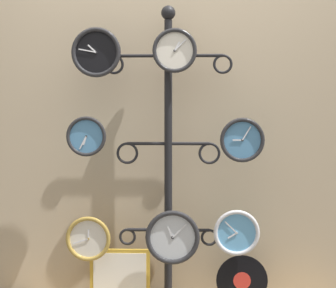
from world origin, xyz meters
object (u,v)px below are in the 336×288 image
(clock_bottom_right, at_px, (237,233))
(picture_frame, at_px, (120,276))
(clock_bottom_left, at_px, (88,239))
(clock_top_center, at_px, (175,51))
(clock_bottom_center, at_px, (173,237))
(vinyl_record, at_px, (242,281))
(display_stand, at_px, (168,186))
(clock_middle_right, at_px, (242,140))
(clock_middle_left, at_px, (86,136))
(clock_top_left, at_px, (96,52))

(clock_bottom_right, distance_m, picture_frame, 0.77)
(clock_bottom_left, bearing_deg, clock_top_center, -0.08)
(clock_bottom_center, bearing_deg, vinyl_record, 10.60)
(clock_top_center, height_order, picture_frame, clock_top_center)
(display_stand, relative_size, clock_middle_right, 7.14)
(display_stand, height_order, clock_bottom_center, display_stand)
(clock_bottom_right, distance_m, vinyl_record, 0.32)
(clock_bottom_center, height_order, vinyl_record, clock_bottom_center)
(clock_middle_left, distance_m, vinyl_record, 1.28)
(clock_top_left, xyz_separation_m, clock_bottom_center, (0.45, -0.02, -1.09))
(clock_top_left, distance_m, clock_bottom_center, 1.18)
(clock_bottom_left, bearing_deg, clock_middle_right, -0.27)
(display_stand, relative_size, clock_bottom_left, 6.92)
(clock_top_center, xyz_separation_m, clock_bottom_center, (-0.01, -0.03, -1.10))
(clock_bottom_left, distance_m, vinyl_record, 0.96)
(clock_top_left, bearing_deg, clock_top_center, 1.14)
(clock_bottom_center, bearing_deg, clock_bottom_left, 176.08)
(clock_middle_right, relative_size, picture_frame, 0.71)
(clock_top_center, bearing_deg, clock_bottom_center, -107.75)
(clock_middle_right, bearing_deg, clock_top_left, -179.63)
(picture_frame, bearing_deg, clock_middle_right, -5.30)
(clock_top_left, relative_size, vinyl_record, 0.94)
(picture_frame, bearing_deg, clock_middle_left, -157.36)
(display_stand, bearing_deg, clock_bottom_left, -170.71)
(clock_bottom_right, bearing_deg, picture_frame, 173.61)
(clock_bottom_left, relative_size, picture_frame, 0.73)
(clock_middle_right, distance_m, picture_frame, 1.12)
(clock_middle_left, height_order, clock_bottom_center, clock_middle_left)
(clock_bottom_right, bearing_deg, display_stand, 167.09)
(clock_middle_right, height_order, clock_bottom_right, clock_middle_right)
(clock_bottom_right, bearing_deg, clock_top_center, 177.77)
(clock_middle_right, distance_m, vinyl_record, 0.86)
(vinyl_record, bearing_deg, clock_top_center, -173.79)
(clock_top_center, xyz_separation_m, clock_middle_left, (-0.52, -0.01, -0.50))
(clock_bottom_center, xyz_separation_m, vinyl_record, (0.42, 0.08, -0.28))
(display_stand, bearing_deg, clock_top_center, -63.18)
(vinyl_record, height_order, picture_frame, picture_frame)
(clock_middle_left, height_order, picture_frame, clock_middle_left)
(picture_frame, bearing_deg, clock_bottom_left, -160.55)
(clock_middle_left, xyz_separation_m, clock_middle_right, (0.92, 0.01, -0.02))
(clock_top_center, bearing_deg, vinyl_record, 6.21)
(clock_middle_right, xyz_separation_m, clock_bottom_left, (-0.91, 0.00, -0.59))
(clock_top_center, distance_m, vinyl_record, 1.44)
(clock_top_left, bearing_deg, picture_frame, 30.93)
(clock_top_left, bearing_deg, clock_middle_left, -176.93)
(clock_middle_left, bearing_deg, picture_frame, 22.64)
(display_stand, xyz_separation_m, clock_bottom_center, (0.03, -0.11, -0.29))
(clock_bottom_center, distance_m, clock_bottom_right, 0.38)
(clock_bottom_right, bearing_deg, vinyl_record, 54.72)
(display_stand, xyz_separation_m, clock_bottom_right, (0.41, -0.09, -0.27))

